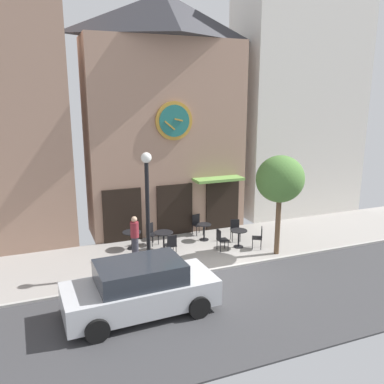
{
  "coord_description": "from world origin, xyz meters",
  "views": [
    {
      "loc": [
        -6.0,
        -11.98,
        6.1
      ],
      "look_at": [
        -0.39,
        2.12,
        2.43
      ],
      "focal_mm": 37.43,
      "sensor_mm": 36.0,
      "label": 1
    }
  ],
  "objects_px": {
    "street_tree": "(280,180)",
    "cafe_table_near_door": "(132,236)",
    "cafe_table_leftmost": "(164,237)",
    "cafe_chair_right_end": "(171,244)",
    "street_lamp": "(148,214)",
    "cafe_chair_curbside": "(259,236)",
    "cafe_chair_near_lamp": "(235,228)",
    "cafe_chair_facing_wall": "(151,232)",
    "parked_car_silver": "(141,288)",
    "cafe_table_center_left": "(239,235)",
    "pedestrian_maroon": "(135,237)",
    "cafe_chair_by_entrance": "(197,223)",
    "cafe_chair_near_tree": "(221,238)",
    "cafe_table_near_curb": "(204,230)"
  },
  "relations": [
    {
      "from": "street_tree",
      "to": "cafe_table_near_door",
      "type": "bearing_deg",
      "value": 153.25
    },
    {
      "from": "cafe_table_leftmost",
      "to": "cafe_chair_right_end",
      "type": "bearing_deg",
      "value": -86.6
    },
    {
      "from": "street_lamp",
      "to": "street_tree",
      "type": "bearing_deg",
      "value": -1.23
    },
    {
      "from": "cafe_table_near_door",
      "to": "cafe_chair_curbside",
      "type": "bearing_deg",
      "value": -21.5
    },
    {
      "from": "street_tree",
      "to": "cafe_chair_near_lamp",
      "type": "distance_m",
      "value": 3.24
    },
    {
      "from": "cafe_chair_facing_wall",
      "to": "parked_car_silver",
      "type": "height_order",
      "value": "parked_car_silver"
    },
    {
      "from": "cafe_table_center_left",
      "to": "pedestrian_maroon",
      "type": "distance_m",
      "value": 4.27
    },
    {
      "from": "cafe_chair_right_end",
      "to": "pedestrian_maroon",
      "type": "xyz_separation_m",
      "value": [
        -1.32,
        0.4,
        0.33
      ]
    },
    {
      "from": "cafe_table_leftmost",
      "to": "cafe_chair_right_end",
      "type": "xyz_separation_m",
      "value": [
        0.05,
        -0.8,
        -0.02
      ]
    },
    {
      "from": "cafe_chair_by_entrance",
      "to": "cafe_chair_near_tree",
      "type": "relative_size",
      "value": 1.0
    },
    {
      "from": "cafe_chair_curbside",
      "to": "pedestrian_maroon",
      "type": "bearing_deg",
      "value": 169.82
    },
    {
      "from": "cafe_table_near_curb",
      "to": "cafe_chair_near_lamp",
      "type": "bearing_deg",
      "value": -21.99
    },
    {
      "from": "street_tree",
      "to": "cafe_table_near_curb",
      "type": "height_order",
      "value": "street_tree"
    },
    {
      "from": "cafe_chair_near_lamp",
      "to": "cafe_table_center_left",
      "type": "bearing_deg",
      "value": -107.8
    },
    {
      "from": "cafe_chair_right_end",
      "to": "cafe_chair_facing_wall",
      "type": "relative_size",
      "value": 1.0
    },
    {
      "from": "pedestrian_maroon",
      "to": "cafe_chair_by_entrance",
      "type": "bearing_deg",
      "value": 27.31
    },
    {
      "from": "street_lamp",
      "to": "cafe_table_center_left",
      "type": "relative_size",
      "value": 5.85
    },
    {
      "from": "parked_car_silver",
      "to": "street_lamp",
      "type": "bearing_deg",
      "value": 69.26
    },
    {
      "from": "cafe_chair_curbside",
      "to": "cafe_chair_near_lamp",
      "type": "bearing_deg",
      "value": 110.01
    },
    {
      "from": "street_tree",
      "to": "cafe_chair_near_tree",
      "type": "height_order",
      "value": "street_tree"
    },
    {
      "from": "street_lamp",
      "to": "cafe_table_leftmost",
      "type": "height_order",
      "value": "street_lamp"
    },
    {
      "from": "cafe_table_near_door",
      "to": "pedestrian_maroon",
      "type": "relative_size",
      "value": 0.45
    },
    {
      "from": "cafe_table_leftmost",
      "to": "cafe_table_center_left",
      "type": "relative_size",
      "value": 1.05
    },
    {
      "from": "parked_car_silver",
      "to": "cafe_table_leftmost",
      "type": "bearing_deg",
      "value": 64.51
    },
    {
      "from": "cafe_table_near_door",
      "to": "cafe_chair_curbside",
      "type": "height_order",
      "value": "cafe_chair_curbside"
    },
    {
      "from": "cafe_chair_near_lamp",
      "to": "cafe_chair_by_entrance",
      "type": "height_order",
      "value": "same"
    },
    {
      "from": "street_tree",
      "to": "cafe_table_near_door",
      "type": "xyz_separation_m",
      "value": [
        -5.19,
        2.62,
        -2.46
      ]
    },
    {
      "from": "cafe_table_near_curb",
      "to": "cafe_chair_near_tree",
      "type": "distance_m",
      "value": 1.39
    },
    {
      "from": "cafe_table_leftmost",
      "to": "cafe_chair_near_lamp",
      "type": "xyz_separation_m",
      "value": [
        3.21,
        -0.06,
        -0.02
      ]
    },
    {
      "from": "cafe_table_near_door",
      "to": "cafe_table_leftmost",
      "type": "distance_m",
      "value": 1.31
    },
    {
      "from": "cafe_chair_near_tree",
      "to": "parked_car_silver",
      "type": "distance_m",
      "value": 5.42
    },
    {
      "from": "cafe_table_near_door",
      "to": "street_lamp",
      "type": "bearing_deg",
      "value": -89.79
    },
    {
      "from": "cafe_chair_curbside",
      "to": "cafe_chair_near_tree",
      "type": "xyz_separation_m",
      "value": [
        -1.56,
        0.35,
        0.0
      ]
    },
    {
      "from": "cafe_table_near_door",
      "to": "cafe_chair_near_tree",
      "type": "distance_m",
      "value": 3.61
    },
    {
      "from": "cafe_chair_by_entrance",
      "to": "cafe_chair_right_end",
      "type": "bearing_deg",
      "value": -132.95
    },
    {
      "from": "cafe_table_near_door",
      "to": "cafe_chair_curbside",
      "type": "distance_m",
      "value": 5.18
    },
    {
      "from": "cafe_table_leftmost",
      "to": "cafe_chair_facing_wall",
      "type": "relative_size",
      "value": 0.86
    },
    {
      "from": "street_lamp",
      "to": "cafe_table_near_door",
      "type": "bearing_deg",
      "value": 90.21
    },
    {
      "from": "cafe_chair_curbside",
      "to": "pedestrian_maroon",
      "type": "height_order",
      "value": "pedestrian_maroon"
    },
    {
      "from": "cafe_table_near_curb",
      "to": "parked_car_silver",
      "type": "bearing_deg",
      "value": -130.11
    },
    {
      "from": "parked_car_silver",
      "to": "cafe_chair_near_tree",
      "type": "bearing_deg",
      "value": 39.35
    },
    {
      "from": "pedestrian_maroon",
      "to": "cafe_table_leftmost",
      "type": "bearing_deg",
      "value": 17.53
    },
    {
      "from": "cafe_table_leftmost",
      "to": "cafe_table_center_left",
      "type": "distance_m",
      "value": 3.08
    },
    {
      "from": "cafe_chair_right_end",
      "to": "parked_car_silver",
      "type": "distance_m",
      "value": 4.17
    },
    {
      "from": "cafe_chair_right_end",
      "to": "street_tree",
      "type": "bearing_deg",
      "value": -16.88
    },
    {
      "from": "cafe_chair_by_entrance",
      "to": "cafe_chair_near_tree",
      "type": "xyz_separation_m",
      "value": [
        0.12,
        -2.22,
        0.0
      ]
    },
    {
      "from": "street_tree",
      "to": "cafe_chair_facing_wall",
      "type": "height_order",
      "value": "street_tree"
    },
    {
      "from": "cafe_chair_curbside",
      "to": "parked_car_silver",
      "type": "relative_size",
      "value": 0.21
    },
    {
      "from": "cafe_chair_curbside",
      "to": "parked_car_silver",
      "type": "distance_m",
      "value": 6.52
    },
    {
      "from": "cafe_table_near_curb",
      "to": "cafe_chair_curbside",
      "type": "bearing_deg",
      "value": -45.69
    }
  ]
}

